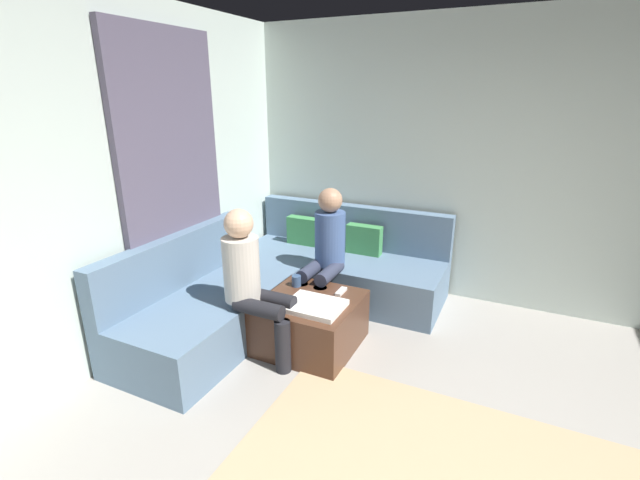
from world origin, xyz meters
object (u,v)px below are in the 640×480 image
(coffee_mug, at_px, (296,281))
(person_on_couch_back, at_px, (325,249))
(ottoman, at_px, (310,322))
(game_remote, at_px, (341,292))
(person_on_couch_side, at_px, (253,280))
(sectional_couch, at_px, (289,282))

(coffee_mug, height_order, person_on_couch_back, person_on_couch_back)
(ottoman, relative_size, coffee_mug, 8.00)
(game_remote, bearing_deg, ottoman, -129.29)
(game_remote, bearing_deg, person_on_couch_back, 132.21)
(game_remote, bearing_deg, person_on_couch_side, -133.40)
(ottoman, xyz_separation_m, person_on_couch_side, (-0.33, -0.32, 0.45))
(person_on_couch_side, bearing_deg, coffee_mug, 167.87)
(coffee_mug, bearing_deg, ottoman, -39.29)
(game_remote, bearing_deg, sectional_couch, 157.75)
(ottoman, height_order, person_on_couch_back, person_on_couch_back)
(sectional_couch, xyz_separation_m, person_on_couch_back, (0.36, 0.06, 0.38))
(ottoman, height_order, game_remote, game_remote)
(coffee_mug, height_order, game_remote, coffee_mug)
(sectional_couch, distance_m, game_remote, 0.72)
(game_remote, distance_m, person_on_couch_back, 0.49)
(sectional_couch, xyz_separation_m, person_on_couch_side, (0.15, -0.80, 0.38))
(person_on_couch_side, bearing_deg, ottoman, 134.02)
(sectional_couch, xyz_separation_m, coffee_mug, (0.25, -0.31, 0.19))
(person_on_couch_back, bearing_deg, sectional_couch, 8.66)
(ottoman, bearing_deg, game_remote, 50.71)
(sectional_couch, height_order, ottoman, sectional_couch)
(coffee_mug, xyz_separation_m, person_on_couch_side, (-0.11, -0.50, 0.19))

